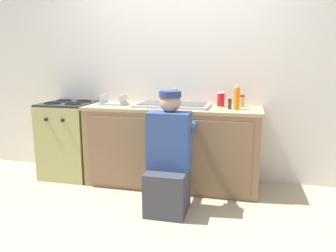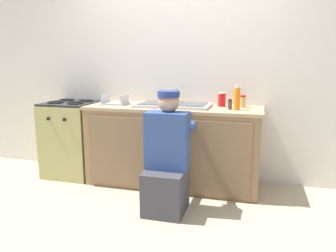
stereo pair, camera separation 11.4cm
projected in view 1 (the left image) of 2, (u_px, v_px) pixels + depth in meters
The scene contains 12 objects.
ground_plane at pixel (166, 194), 3.43m from camera, with size 12.00×12.00×0.00m, color tan.
back_wall at pixel (179, 71), 3.80m from camera, with size 6.00×0.10×2.50m, color silver.
counter_cabinet at pixel (172, 148), 3.62m from camera, with size 1.86×0.62×0.85m.
countertop at pixel (172, 108), 3.55m from camera, with size 1.90×0.62×0.03m, color tan.
sink_double_basin at pixel (172, 105), 3.54m from camera, with size 0.80×0.44×0.19m.
stove_range at pixel (71, 139), 3.92m from camera, with size 0.58×0.62×0.90m.
plumber_person at pixel (169, 162), 2.98m from camera, with size 0.42×0.61×1.10m.
soda_cup_red at pixel (221, 99), 3.56m from camera, with size 0.08×0.08×0.15m.
dish_rack_tray at pixel (114, 102), 3.71m from camera, with size 0.28×0.22×0.11m.
spice_bottle_pepper at pixel (230, 104), 3.35m from camera, with size 0.04×0.04×0.10m.
condiment_jar at pixel (241, 101), 3.51m from camera, with size 0.07×0.07×0.13m.
soap_bottle_orange at pixel (237, 98), 3.31m from camera, with size 0.06×0.06×0.25m.
Camera 1 is at (0.79, -3.13, 1.37)m, focal length 35.00 mm.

